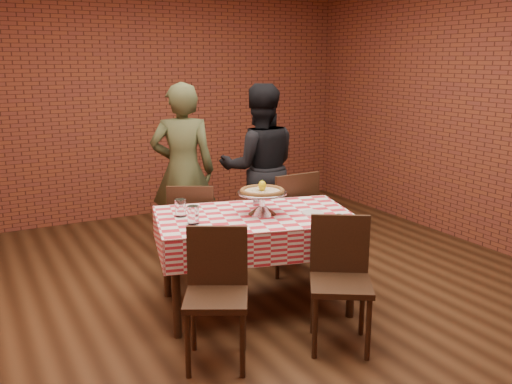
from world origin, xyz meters
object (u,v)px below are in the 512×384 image
pizza (262,191)px  water_glass_right (181,208)px  water_glass_left (193,215)px  chair_far_left (193,230)px  pizza_stand (262,203)px  diner_black (260,168)px  condiment_caddy (258,197)px  table (255,262)px  chair_near_left (216,301)px  chair_near_right (341,286)px  chair_far_right (284,220)px  diner_olive (183,171)px

pizza → water_glass_right: 0.63m
water_glass_left → chair_far_left: size_ratio=0.15×
pizza_stand → diner_black: bearing=62.1°
water_glass_left → water_glass_right: 0.23m
water_glass_left → condiment_caddy: 0.71m
table → chair_near_left: 0.89m
water_glass_right → diner_black: 1.60m
condiment_caddy → chair_far_left: condiment_caddy is taller
chair_near_right → chair_near_left: bearing=-160.9°
pizza → chair_far_right: (0.57, 0.62, -0.47)m
table → condiment_caddy: size_ratio=11.25×
pizza_stand → water_glass_right: bearing=157.9°
chair_far_left → diner_black: bearing=-127.0°
chair_near_right → diner_olive: size_ratio=0.52×
chair_far_left → chair_far_right: chair_far_right is taller
water_glass_right → water_glass_left: bearing=-87.4°
water_glass_left → chair_far_right: 1.34m
water_glass_left → diner_olive: (0.47, 1.41, 0.03)m
water_glass_right → diner_olive: (0.48, 1.18, 0.03)m
water_glass_right → chair_near_right: (0.73, -1.05, -0.38)m
water_glass_left → pizza: bearing=-0.6°
pizza → condiment_caddy: 0.29m
table → water_glass_right: 0.72m
pizza_stand → chair_far_right: chair_far_right is taller
diner_olive → diner_black: 0.78m
table → pizza_stand: size_ratio=3.79×
pizza → water_glass_right: (-0.58, 0.23, -0.11)m
condiment_caddy → chair_far_left: size_ratio=0.15×
chair_far_right → diner_olive: bearing=-52.4°
pizza_stand → chair_far_right: bearing=47.0°
table → diner_black: 1.50m
pizza_stand → water_glass_left: (-0.57, 0.01, -0.02)m
chair_far_right → water_glass_right: bearing=16.0°
condiment_caddy → pizza: bearing=-95.1°
chair_near_left → chair_far_left: chair_far_left is taller
water_glass_left → chair_far_right: bearing=28.1°
condiment_caddy → chair_near_right: 1.13m
table → chair_near_right: bearing=-76.0°
condiment_caddy → chair_far_right: chair_far_right is taller
chair_near_right → chair_far_right: bearing=105.8°
diner_olive → water_glass_left: bearing=93.9°
water_glass_right → diner_black: (1.24, 1.01, 0.02)m
table → diner_black: size_ratio=0.87×
table → chair_far_left: bearing=102.5°
diner_black → chair_far_right: bearing=101.9°
water_glass_left → chair_near_left: (-0.11, -0.63, -0.39)m
water_glass_left → condiment_caddy: (0.66, 0.24, -0.00)m
table → diner_olive: diner_olive is taller
water_glass_left → water_glass_right: size_ratio=1.00×
pizza → chair_far_right: pizza is taller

